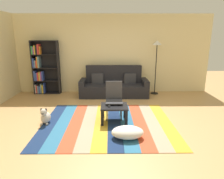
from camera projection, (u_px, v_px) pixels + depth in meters
The scene contains 11 objects.
ground_plane at pixel (114, 119), 4.84m from camera, with size 14.00×14.00×0.00m, color tan.
back_wall at pixel (113, 54), 6.96m from camera, with size 6.80×0.10×2.70m, color beige.
rug at pixel (108, 123), 4.58m from camera, with size 2.97×2.49×0.01m.
couch at pixel (114, 86), 6.71m from camera, with size 2.26×0.80×1.00m.
bookshelf at pixel (43, 69), 6.82m from camera, with size 0.90×0.28×1.83m.
coffee_table at pixel (114, 109), 4.58m from camera, with size 0.62×0.53×0.39m.
pouf at pixel (128, 132), 3.87m from camera, with size 0.63×0.42×0.23m, color white.
dog at pixel (45, 117), 4.54m from camera, with size 0.22×0.35×0.40m.
standing_lamp at pixel (157, 50), 6.61m from camera, with size 0.32×0.32×1.83m.
tv_remote at pixel (109, 106), 4.51m from camera, with size 0.04×0.15×0.02m, color black.
folding_chair at pixel (114, 97), 4.79m from camera, with size 0.40×0.40×0.90m.
Camera 1 is at (-0.10, -4.50, 1.93)m, focal length 31.71 mm.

